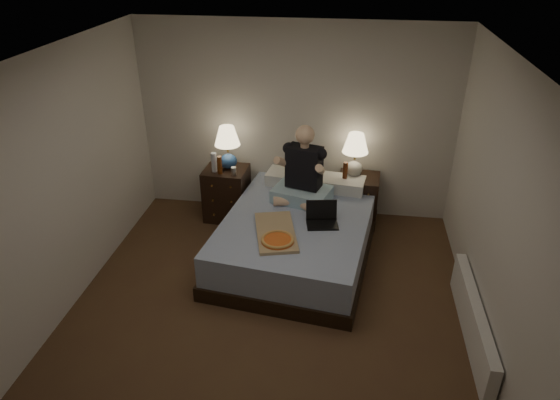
% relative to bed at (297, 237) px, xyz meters
% --- Properties ---
extents(floor, '(4.00, 4.50, 0.00)m').
position_rel_bed_xyz_m(floor, '(-0.16, -1.10, -0.26)').
color(floor, brown).
rests_on(floor, ground).
extents(ceiling, '(4.00, 4.50, 0.00)m').
position_rel_bed_xyz_m(ceiling, '(-0.16, -1.10, 2.24)').
color(ceiling, white).
rests_on(ceiling, ground).
extents(wall_back, '(4.00, 0.00, 2.50)m').
position_rel_bed_xyz_m(wall_back, '(-0.16, 1.15, 0.99)').
color(wall_back, beige).
rests_on(wall_back, ground).
extents(wall_left, '(0.00, 4.50, 2.50)m').
position_rel_bed_xyz_m(wall_left, '(-2.16, -1.10, 0.99)').
color(wall_left, beige).
rests_on(wall_left, ground).
extents(wall_right, '(0.00, 4.50, 2.50)m').
position_rel_bed_xyz_m(wall_right, '(1.84, -1.10, 0.99)').
color(wall_right, beige).
rests_on(wall_right, ground).
extents(bed, '(1.84, 2.29, 0.53)m').
position_rel_bed_xyz_m(bed, '(0.00, 0.00, 0.00)').
color(bed, '#526EA4').
rests_on(bed, floor).
extents(nightstand_left, '(0.56, 0.51, 0.70)m').
position_rel_bed_xyz_m(nightstand_left, '(-1.01, 0.80, 0.09)').
color(nightstand_left, black).
rests_on(nightstand_left, floor).
extents(nightstand_right, '(0.53, 0.48, 0.66)m').
position_rel_bed_xyz_m(nightstand_right, '(0.68, 0.90, 0.07)').
color(nightstand_right, black).
rests_on(nightstand_right, floor).
extents(lamp_left, '(0.39, 0.39, 0.56)m').
position_rel_bed_xyz_m(lamp_left, '(-0.98, 0.84, 0.71)').
color(lamp_left, '#274E90').
rests_on(lamp_left, nightstand_left).
extents(lamp_right, '(0.38, 0.38, 0.56)m').
position_rel_bed_xyz_m(lamp_right, '(0.61, 0.93, 0.67)').
color(lamp_right, '#9C9B93').
rests_on(lamp_right, nightstand_right).
extents(water_bottle, '(0.07, 0.07, 0.25)m').
position_rel_bed_xyz_m(water_bottle, '(-1.13, 0.71, 0.56)').
color(water_bottle, silver).
rests_on(water_bottle, nightstand_left).
extents(soda_can, '(0.07, 0.07, 0.10)m').
position_rel_bed_xyz_m(soda_can, '(-0.87, 0.66, 0.48)').
color(soda_can, '#BABAB5').
rests_on(soda_can, nightstand_left).
extents(beer_bottle_left, '(0.06, 0.06, 0.23)m').
position_rel_bed_xyz_m(beer_bottle_left, '(-1.05, 0.67, 0.55)').
color(beer_bottle_left, '#602C0D').
rests_on(beer_bottle_left, nightstand_left).
extents(beer_bottle_right, '(0.06, 0.06, 0.23)m').
position_rel_bed_xyz_m(beer_bottle_right, '(0.50, 0.80, 0.51)').
color(beer_bottle_right, '#4F210B').
rests_on(beer_bottle_right, nightstand_right).
extents(person, '(0.78, 0.68, 0.93)m').
position_rel_bed_xyz_m(person, '(0.01, 0.42, 0.73)').
color(person, black).
rests_on(person, bed).
extents(laptop, '(0.38, 0.34, 0.24)m').
position_rel_bed_xyz_m(laptop, '(0.29, -0.12, 0.38)').
color(laptop, black).
rests_on(laptop, bed).
extents(pizza_box, '(0.58, 0.84, 0.08)m').
position_rel_bed_xyz_m(pizza_box, '(-0.14, -0.56, 0.30)').
color(pizza_box, tan).
rests_on(pizza_box, bed).
extents(radiator, '(0.10, 1.60, 0.40)m').
position_rel_bed_xyz_m(radiator, '(1.77, -1.08, -0.06)').
color(radiator, silver).
rests_on(radiator, floor).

